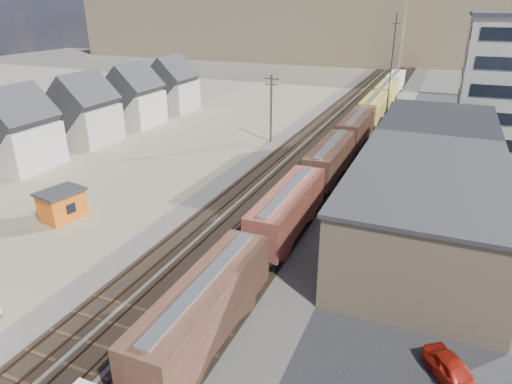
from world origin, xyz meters
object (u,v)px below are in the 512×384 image
at_px(utility_pole_north, 271,107).
at_px(maintenance_shed, 62,205).
at_px(parked_car_red, 453,373).
at_px(freight_train, 344,142).

relative_size(utility_pole_north, maintenance_shed, 2.17).
height_order(maintenance_shed, parked_car_red, maintenance_shed).
xyz_separation_m(freight_train, parked_car_red, (14.07, -35.45, -2.07)).
bearing_deg(maintenance_shed, utility_pole_north, 74.40).
bearing_deg(freight_train, maintenance_shed, -127.86).
xyz_separation_m(maintenance_shed, parked_car_red, (35.54, -7.84, -0.81)).
bearing_deg(freight_train, utility_pole_north, 157.02).
distance_m(freight_train, utility_pole_north, 13.59).
bearing_deg(parked_car_red, freight_train, 76.64).
distance_m(freight_train, maintenance_shed, 35.00).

